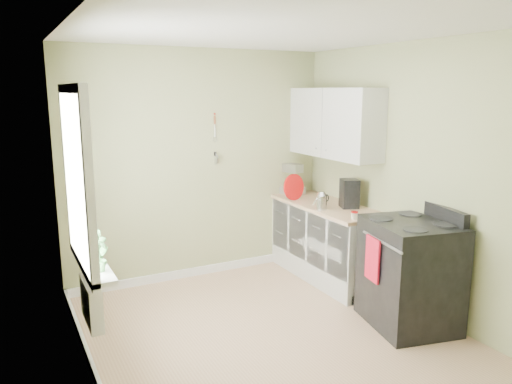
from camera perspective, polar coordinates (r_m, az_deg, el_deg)
name	(u,v)px	position (r m, az deg, el deg)	size (l,w,h in m)	color
floor	(273,337)	(4.78, 1.99, -16.26)	(3.20, 3.60, 0.02)	tan
ceiling	(276,29)	(4.26, 2.26, 18.12)	(3.20, 3.60, 0.02)	white
wall_back	(199,165)	(5.94, -6.55, 3.03)	(3.20, 0.02, 2.70)	tan
wall_left	(80,214)	(3.81, -19.46, -2.35)	(0.02, 3.60, 2.70)	tan
wall_right	(413,178)	(5.29, 17.46, 1.53)	(0.02, 3.60, 2.70)	tan
base_cabinets	(327,243)	(6.05, 8.12, -5.75)	(0.60, 1.60, 0.87)	white
countertop	(327,206)	(5.93, 8.17, -1.56)	(0.64, 1.60, 0.04)	tan
upper_cabinets	(334,123)	(5.95, 8.94, 7.82)	(0.35, 1.40, 0.80)	white
window	(76,180)	(4.07, -19.89, 1.35)	(0.06, 1.14, 1.44)	white
window_sill	(92,261)	(4.24, -18.29, -7.51)	(0.18, 1.14, 0.04)	white
radiator	(91,303)	(4.30, -18.29, -11.92)	(0.12, 0.50, 0.35)	white
wall_utensils	(215,147)	(5.96, -4.69, 5.17)	(0.02, 0.14, 0.58)	tan
stove	(410,273)	(5.02, 17.17, -8.82)	(0.89, 0.97, 1.15)	black
stand_mixer	(290,179)	(6.45, 3.92, 1.46)	(0.29, 0.39, 0.44)	#B2B2B7
kettle	(322,201)	(5.62, 7.52, -0.98)	(0.20, 0.12, 0.20)	silver
coffee_maker	(349,194)	(5.76, 10.60, -0.25)	(0.25, 0.26, 0.33)	black
red_tray	(294,187)	(6.06, 4.34, 0.56)	(0.32, 0.32, 0.02)	#BA0E0E
jar	(354,215)	(5.28, 11.18, -2.62)	(0.07, 0.07, 0.08)	beige
plant_a	(99,253)	(3.88, -17.47, -6.65)	(0.15, 0.11, 0.29)	#417D3A
plant_b	(95,247)	(4.06, -17.96, -5.98)	(0.15, 0.12, 0.27)	#417D3A
plant_c	(86,233)	(4.45, -18.88, -4.43)	(0.16, 0.16, 0.29)	#417D3A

